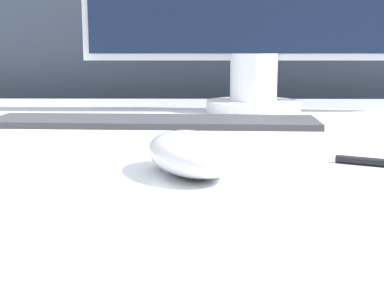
% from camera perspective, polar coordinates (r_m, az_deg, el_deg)
% --- Properties ---
extents(partition_panel, '(5.00, 0.03, 1.44)m').
position_cam_1_polar(partition_panel, '(1.35, 1.80, 3.40)').
color(partition_panel, '#333D4C').
rests_on(partition_panel, ground_plane).
extents(computer_mouse_near, '(0.11, 0.14, 0.04)m').
position_cam_1_polar(computer_mouse_near, '(0.48, -0.06, -1.00)').
color(computer_mouse_near, white).
rests_on(computer_mouse_near, desk).
extents(keyboard, '(0.44, 0.13, 0.02)m').
position_cam_1_polar(keyboard, '(0.68, -4.11, 1.71)').
color(keyboard, silver).
rests_on(keyboard, desk).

